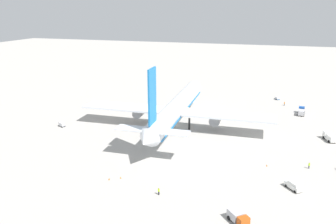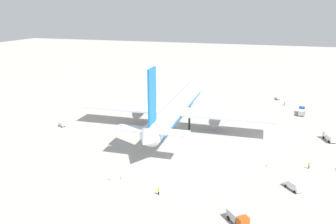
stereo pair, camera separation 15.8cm
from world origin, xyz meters
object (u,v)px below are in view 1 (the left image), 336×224
at_px(baggage_cart_1, 62,124).
at_px(ground_worker_1, 159,191).
at_px(service_truck_3, 238,217).
at_px(traffic_cone_0, 267,165).
at_px(baggage_cart_0, 277,98).
at_px(service_truck_0, 330,137).
at_px(ground_worker_2, 309,165).
at_px(traffic_cone_2, 109,179).
at_px(airliner, 177,108).
at_px(service_van, 294,185).
at_px(service_truck_4, 301,111).
at_px(ground_worker_0, 284,104).
at_px(traffic_cone_1, 121,177).

xyz_separation_m(baggage_cart_1, ground_worker_1, (-33.95, -49.18, 0.06)).
height_order(service_truck_3, traffic_cone_0, service_truck_3).
distance_m(baggage_cart_0, baggage_cart_1, 98.42).
distance_m(service_truck_0, baggage_cart_1, 92.94).
bearing_deg(ground_worker_1, ground_worker_2, -54.44).
bearing_deg(traffic_cone_2, airliner, -7.03).
bearing_deg(service_van, service_truck_3, 146.84).
xyz_separation_m(airliner, service_truck_4, (29.14, -44.59, -5.83)).
bearing_deg(traffic_cone_0, service_truck_3, 170.08).
bearing_deg(service_truck_4, traffic_cone_2, 145.50).
xyz_separation_m(airliner, baggage_cart_1, (-12.53, 40.27, -6.38)).
relative_size(service_truck_0, service_truck_3, 1.16).
relative_size(service_truck_0, baggage_cart_1, 1.84).
bearing_deg(ground_worker_0, service_van, -179.50).
bearing_deg(airliner, service_truck_4, -56.84).
distance_m(traffic_cone_0, traffic_cone_1, 39.90).
relative_size(baggage_cart_0, traffic_cone_2, 5.33).
relative_size(ground_worker_1, traffic_cone_0, 3.20).
relative_size(service_truck_0, baggage_cart_0, 2.04).
xyz_separation_m(service_truck_3, ground_worker_1, (5.43, 18.73, -0.41)).
xyz_separation_m(ground_worker_2, traffic_cone_1, (-20.25, 46.37, -0.61)).
bearing_deg(service_truck_4, traffic_cone_1, 146.28).
bearing_deg(service_van, traffic_cone_0, 30.68).
xyz_separation_m(ground_worker_1, traffic_cone_2, (2.90, 14.28, -0.62)).
bearing_deg(traffic_cone_2, service_truck_0, -51.56).
distance_m(service_truck_4, traffic_cone_1, 85.56).
bearing_deg(traffic_cone_1, baggage_cart_0, -22.37).
distance_m(service_truck_3, ground_worker_1, 19.51).
relative_size(airliner, ground_worker_2, 42.28).
bearing_deg(traffic_cone_0, baggage_cart_0, -2.05).
xyz_separation_m(ground_worker_2, traffic_cone_0, (-1.97, 10.90, -0.61)).
xyz_separation_m(service_van, ground_worker_1, (-11.92, 30.07, -0.14)).
relative_size(service_truck_0, ground_worker_1, 3.40).
height_order(airliner, traffic_cone_1, airliner).
bearing_deg(service_van, airliner, 48.44).
bearing_deg(baggage_cart_1, traffic_cone_1, -128.29).
relative_size(service_truck_4, traffic_cone_1, 12.36).
bearing_deg(ground_worker_1, airliner, 10.85).
height_order(service_truck_3, baggage_cart_1, service_truck_3).
relative_size(service_van, baggage_cart_1, 1.43).
bearing_deg(baggage_cart_0, service_van, -177.48).
xyz_separation_m(service_truck_0, ground_worker_1, (-48.11, 42.68, -0.43)).
distance_m(service_truck_4, baggage_cart_0, 23.43).
xyz_separation_m(airliner, service_van, (-34.55, -38.97, -6.18)).
distance_m(service_truck_0, ground_worker_1, 64.32).
xyz_separation_m(ground_worker_1, traffic_cone_0, (22.73, -23.66, -0.62)).
bearing_deg(traffic_cone_1, ground_worker_0, -26.43).
xyz_separation_m(service_truck_3, ground_worker_0, (92.78, -10.67, -0.44)).
relative_size(service_truck_4, traffic_cone_2, 12.36).
distance_m(baggage_cart_1, ground_worker_2, 84.24).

